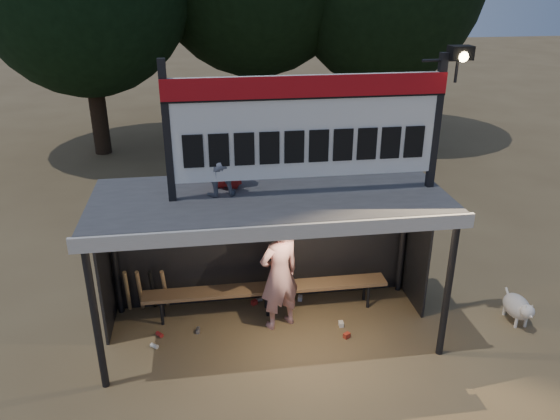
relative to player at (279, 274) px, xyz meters
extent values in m
plane|color=brown|center=(-0.15, -0.15, -0.93)|extent=(80.00, 80.00, 0.00)
imported|color=silver|center=(0.00, 0.00, 0.00)|extent=(0.80, 0.68, 1.86)
imported|color=slate|center=(-0.88, -0.04, 1.92)|extent=(0.55, 0.45, 1.05)
imported|color=#B01E1B|center=(-0.72, 0.25, 1.95)|extent=(0.63, 0.51, 1.12)
cube|color=#3A3A3D|center=(-0.15, -0.15, 1.33)|extent=(5.00, 2.00, 0.12)
cube|color=silver|center=(-0.15, -1.17, 1.29)|extent=(5.10, 0.06, 0.20)
cylinder|color=black|center=(-2.55, -1.05, 0.17)|extent=(0.10, 0.10, 2.20)
cylinder|color=black|center=(2.25, -1.05, 0.17)|extent=(0.10, 0.10, 2.20)
cylinder|color=black|center=(-2.55, 0.75, 0.17)|extent=(0.10, 0.10, 2.20)
cylinder|color=black|center=(2.25, 0.75, 0.17)|extent=(0.10, 0.10, 2.20)
cube|color=black|center=(-0.15, 0.85, 0.17)|extent=(5.00, 0.04, 2.20)
cube|color=black|center=(-2.65, 0.35, 0.17)|extent=(0.04, 1.00, 2.20)
cube|color=black|center=(2.35, 0.35, 0.17)|extent=(0.04, 1.00, 2.20)
cylinder|color=black|center=(-0.15, 0.85, 1.22)|extent=(5.00, 0.06, 0.06)
cube|color=black|center=(-1.50, -0.15, 2.34)|extent=(0.10, 0.10, 1.90)
cube|color=black|center=(2.20, -0.15, 2.34)|extent=(0.10, 0.10, 1.90)
cube|color=white|center=(0.35, -0.15, 2.34)|extent=(3.80, 0.08, 1.40)
cube|color=#A50B12|center=(0.35, -0.20, 2.90)|extent=(3.80, 0.04, 0.28)
cube|color=black|center=(0.35, -0.21, 2.75)|extent=(3.80, 0.02, 0.03)
cube|color=black|center=(-1.18, -0.20, 2.09)|extent=(0.27, 0.03, 0.45)
cube|color=black|center=(-0.84, -0.20, 2.09)|extent=(0.27, 0.03, 0.45)
cube|color=black|center=(-0.50, -0.20, 2.09)|extent=(0.27, 0.03, 0.45)
cube|color=black|center=(-0.16, -0.20, 2.09)|extent=(0.27, 0.03, 0.45)
cube|color=black|center=(0.18, -0.20, 2.09)|extent=(0.27, 0.03, 0.45)
cube|color=black|center=(0.52, -0.20, 2.09)|extent=(0.27, 0.03, 0.45)
cube|color=black|center=(0.86, -0.20, 2.09)|extent=(0.27, 0.03, 0.45)
cube|color=black|center=(1.20, -0.20, 2.09)|extent=(0.27, 0.03, 0.45)
cube|color=black|center=(1.54, -0.20, 2.09)|extent=(0.27, 0.03, 0.45)
cube|color=black|center=(1.88, -0.20, 2.09)|extent=(0.27, 0.03, 0.45)
cylinder|color=black|center=(2.15, -0.15, 3.19)|extent=(0.50, 0.04, 0.04)
cylinder|color=black|center=(2.40, -0.15, 3.04)|extent=(0.04, 0.04, 0.30)
cube|color=black|center=(2.40, -0.20, 3.29)|extent=(0.30, 0.22, 0.18)
sphere|color=#FFD88C|center=(2.40, -0.29, 3.25)|extent=(0.14, 0.14, 0.14)
cube|color=brown|center=(-0.15, 0.40, -0.48)|extent=(4.00, 0.35, 0.06)
cylinder|color=black|center=(-1.85, 0.28, -0.71)|extent=(0.05, 0.05, 0.45)
cylinder|color=black|center=(-1.85, 0.52, -0.71)|extent=(0.05, 0.05, 0.45)
cylinder|color=black|center=(-0.15, 0.28, -0.71)|extent=(0.05, 0.05, 0.45)
cylinder|color=black|center=(-0.15, 0.52, -0.71)|extent=(0.05, 0.05, 0.45)
cylinder|color=black|center=(1.55, 0.28, -0.71)|extent=(0.05, 0.05, 0.45)
cylinder|color=black|center=(1.55, 0.52, -0.71)|extent=(0.05, 0.05, 0.45)
cylinder|color=black|center=(-4.15, 9.85, 0.94)|extent=(0.50, 0.50, 3.74)
cylinder|color=black|center=(0.85, 11.35, 1.16)|extent=(0.50, 0.50, 4.18)
cylinder|color=black|center=(4.85, 10.35, 0.83)|extent=(0.50, 0.50, 3.52)
ellipsoid|color=beige|center=(3.79, -0.44, -0.66)|extent=(0.36, 0.58, 0.36)
sphere|color=white|center=(3.79, -0.72, -0.57)|extent=(0.22, 0.22, 0.22)
cone|color=silver|center=(3.79, -0.82, -0.59)|extent=(0.10, 0.10, 0.10)
cone|color=silver|center=(3.74, -0.74, -0.47)|extent=(0.06, 0.06, 0.07)
cone|color=beige|center=(3.84, -0.74, -0.47)|extent=(0.06, 0.06, 0.07)
cylinder|color=white|center=(3.71, -0.62, -0.84)|extent=(0.05, 0.05, 0.18)
cylinder|color=beige|center=(3.87, -0.62, -0.84)|extent=(0.05, 0.05, 0.18)
cylinder|color=silver|center=(3.71, -0.26, -0.84)|extent=(0.05, 0.05, 0.18)
cylinder|color=beige|center=(3.87, -0.26, -0.84)|extent=(0.05, 0.05, 0.18)
cylinder|color=beige|center=(3.79, -0.14, -0.59)|extent=(0.04, 0.16, 0.14)
cylinder|color=olive|center=(-2.41, 0.67, -0.50)|extent=(0.08, 0.27, 0.84)
cylinder|color=olive|center=(-2.21, 0.67, -0.50)|extent=(0.07, 0.30, 0.83)
cylinder|color=black|center=(-2.01, 0.67, -0.50)|extent=(0.06, 0.32, 0.83)
cylinder|color=#9A7448|center=(-1.81, 0.67, -0.50)|extent=(0.09, 0.35, 0.82)
cube|color=#B5321F|center=(0.98, -0.49, -0.89)|extent=(0.12, 0.11, 0.08)
cylinder|color=#A3A3A8|center=(-0.25, 0.71, -0.90)|extent=(0.13, 0.08, 0.07)
cube|color=silver|center=(0.97, -0.19, -0.89)|extent=(0.07, 0.10, 0.08)
cylinder|color=#AF211E|center=(-1.89, -0.04, -0.90)|extent=(0.13, 0.13, 0.07)
cube|color=#AFAFB4|center=(0.46, 0.65, -0.89)|extent=(0.10, 0.12, 0.08)
cylinder|color=white|center=(-1.95, -0.32, -0.90)|extent=(0.14, 0.13, 0.07)
cube|color=#AB221D|center=(-0.34, 0.63, -0.89)|extent=(0.12, 0.11, 0.08)
cylinder|color=#A2A2A6|center=(-1.30, -0.02, -0.90)|extent=(0.07, 0.12, 0.07)
camera|label=1|loc=(-1.05, -7.23, 4.26)|focal=35.00mm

